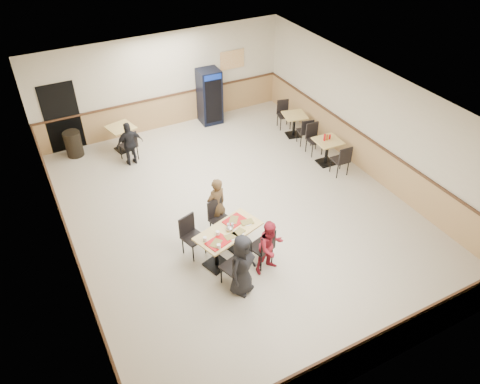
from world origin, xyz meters
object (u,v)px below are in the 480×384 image
lone_diner (130,144)px  trash_bin (73,144)px  main_table (228,239)px  side_table_near (327,148)px  diner_man_opposite (216,205)px  pepsi_cooler (210,96)px  back_table (122,135)px  side_table_far (294,122)px  diner_woman_left (242,265)px  diner_woman_right (270,247)px

lone_diner → trash_bin: size_ratio=1.71×
trash_bin → main_table: bearing=-70.4°
side_table_near → trash_bin: trash_bin is taller
diner_man_opposite → pepsi_cooler: size_ratio=0.80×
diner_man_opposite → back_table: diner_man_opposite is taller
diner_man_opposite → side_table_far: bearing=-157.3°
diner_woman_left → back_table: size_ratio=1.66×
side_table_near → diner_woman_left: bearing=-144.7°
lone_diner → pepsi_cooler: 3.31m
side_table_near → side_table_far: size_ratio=0.92×
lone_diner → side_table_far: (4.97, -0.80, -0.17)m
side_table_far → pepsi_cooler: pepsi_cooler is taller
diner_woman_right → lone_diner: lone_diner is taller
side_table_far → trash_bin: (-6.32, 2.01, -0.10)m
back_table → side_table_near: bearing=-34.9°
side_table_far → trash_bin: size_ratio=1.06×
main_table → pepsi_cooler: pepsi_cooler is taller
diner_woman_left → side_table_near: bearing=6.5°
lone_diner → trash_bin: 1.84m
diner_man_opposite → side_table_far: size_ratio=1.76×
side_table_near → pepsi_cooler: 4.28m
side_table_near → side_table_far: (0.05, 1.77, -0.02)m
side_table_near → pepsi_cooler: bearing=116.0°
diner_woman_left → diner_woman_right: 0.83m
trash_bin → pepsi_cooler: bearing=0.6°
diner_woman_left → trash_bin: size_ratio=1.88×
lone_diner → diner_man_opposite: bearing=101.6°
diner_woman_left → trash_bin: diner_woman_left is taller
diner_man_opposite → trash_bin: 5.42m
main_table → trash_bin: 6.25m
diner_woman_left → diner_man_opposite: 2.00m
lone_diner → side_table_near: bearing=149.9°
lone_diner → trash_bin: bearing=-44.4°
back_table → trash_bin: back_table is taller
diner_woman_left → side_table_far: size_ratio=1.77×
diner_woman_right → lone_diner: size_ratio=0.99×
diner_woman_left → pepsi_cooler: bearing=41.4°
diner_woman_left → back_table: diner_woman_left is taller
diner_man_opposite → back_table: (-0.93, 4.56, -0.21)m
trash_bin → back_table: bearing=-14.5°
main_table → diner_woman_left: (-0.18, -0.98, 0.20)m
back_table → diner_woman_right: bearing=-77.8°
main_table → side_table_far: bearing=25.3°
diner_man_opposite → lone_diner: (-0.93, 3.69, -0.06)m
lone_diner → side_table_near: lone_diner is taller
diner_man_opposite → trash_bin: (-2.28, 4.91, -0.33)m
diner_man_opposite → back_table: 4.65m
side_table_near → trash_bin: (-6.27, 3.78, -0.12)m
diner_woman_left → diner_man_opposite: (0.37, 1.96, -0.00)m
side_table_near → pepsi_cooler: pepsi_cooler is taller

